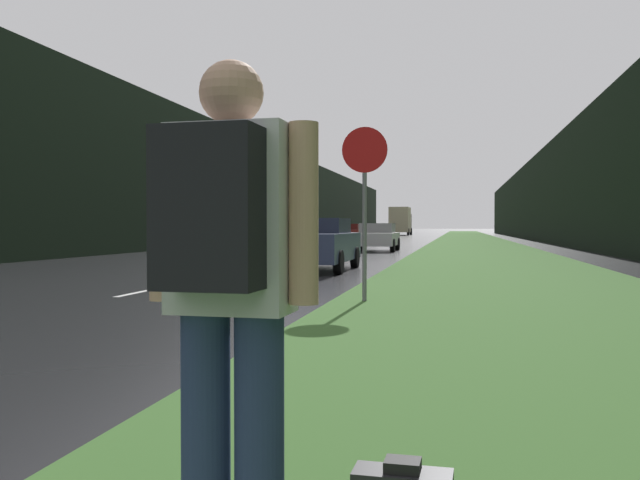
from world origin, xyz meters
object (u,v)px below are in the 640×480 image
at_px(car_oncoming, 350,233).
at_px(delivery_truck, 401,221).
at_px(stop_sign, 365,193).
at_px(car_passing_far, 377,237).
at_px(car_passing_near, 315,244).
at_px(hitchhiker_with_backpack, 228,280).

relative_size(car_oncoming, delivery_truck, 0.51).
height_order(stop_sign, car_oncoming, stop_sign).
bearing_deg(stop_sign, car_oncoming, 99.43).
distance_m(stop_sign, delivery_truck, 79.53).
bearing_deg(delivery_truck, car_oncoming, -90.00).
bearing_deg(car_passing_far, car_passing_near, 90.00).
distance_m(hitchhiker_with_backpack, car_passing_near, 16.08).
relative_size(car_passing_far, car_oncoming, 1.00).
bearing_deg(stop_sign, hitchhiker_with_backpack, -85.36).
relative_size(stop_sign, car_oncoming, 0.68).
relative_size(stop_sign, car_passing_far, 0.67).
relative_size(car_passing_near, car_passing_far, 1.07).
height_order(stop_sign, car_passing_far, stop_sign).
bearing_deg(delivery_truck, car_passing_far, -86.32).
height_order(hitchhiker_with_backpack, car_passing_far, hitchhiker_with_backpack).
bearing_deg(car_oncoming, hitchhiker_with_backpack, -81.45).
bearing_deg(car_passing_far, stop_sign, 96.22).
height_order(stop_sign, car_passing_near, stop_sign).
relative_size(hitchhiker_with_backpack, car_passing_far, 0.43).
bearing_deg(car_oncoming, delivery_truck, 90.00).
height_order(car_oncoming, delivery_truck, delivery_truck).
bearing_deg(delivery_truck, car_passing_near, -87.06).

